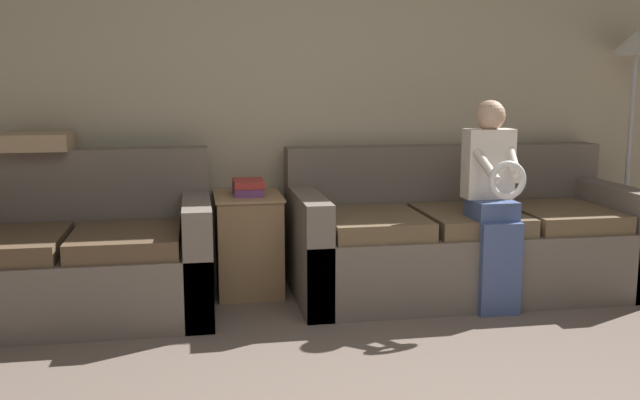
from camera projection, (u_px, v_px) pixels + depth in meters
The scene contains 8 objects.
wall_back at pixel (314, 91), 4.79m from camera, with size 7.61×0.06×2.55m.
couch_main at pixel (460, 240), 4.61m from camera, with size 2.18×0.96×0.91m.
couch_side at pixel (73, 259), 4.13m from camera, with size 1.58×0.93×0.93m.
child_left_seated at pixel (493, 195), 4.16m from camera, with size 0.29×0.38×1.23m.
side_shelf at pixel (248, 242), 4.55m from camera, with size 0.42×0.53×0.63m.
book_stack at pixel (248, 187), 4.50m from camera, with size 0.19×0.30×0.09m.
floor_lamp at pixel (635, 66), 4.89m from camera, with size 0.35×0.35×1.69m.
throw_pillow at pixel (38, 141), 4.29m from camera, with size 0.39×0.39×0.10m.
Camera 1 is at (-0.82, -1.86, 1.35)m, focal length 40.00 mm.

